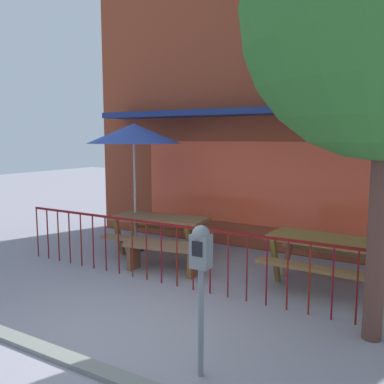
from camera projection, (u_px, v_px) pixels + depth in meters
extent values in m
plane|color=gray|center=(123.00, 333.00, 4.92)|extent=(40.00, 40.00, 0.00)
cube|color=#561C14|center=(264.00, 247.00, 8.77)|extent=(8.27, 0.54, 0.01)
cube|color=brown|center=(267.00, 103.00, 8.38)|extent=(8.27, 0.50, 5.94)
cube|color=#E54C2D|center=(260.00, 184.00, 8.37)|extent=(5.37, 0.02, 1.70)
cube|color=navy|center=(255.00, 111.00, 7.89)|extent=(7.03, 0.73, 0.12)
cube|color=maroon|center=(193.00, 228.00, 6.18)|extent=(6.94, 0.04, 0.04)
cylinder|color=maroon|center=(37.00, 232.00, 8.01)|extent=(0.02, 0.02, 0.95)
cylinder|color=maroon|center=(48.00, 234.00, 7.86)|extent=(0.02, 0.02, 0.95)
cylinder|color=maroon|center=(58.00, 236.00, 7.71)|extent=(0.02, 0.02, 0.95)
cylinder|color=maroon|center=(70.00, 238.00, 7.57)|extent=(0.02, 0.02, 0.95)
cylinder|color=maroon|center=(81.00, 240.00, 7.42)|extent=(0.02, 0.02, 0.95)
cylinder|color=maroon|center=(93.00, 242.00, 7.27)|extent=(0.02, 0.02, 0.95)
cylinder|color=maroon|center=(106.00, 244.00, 7.13)|extent=(0.02, 0.02, 0.95)
cylinder|color=maroon|center=(119.00, 246.00, 6.98)|extent=(0.02, 0.02, 0.95)
cylinder|color=maroon|center=(132.00, 249.00, 6.83)|extent=(0.02, 0.02, 0.95)
cylinder|color=maroon|center=(146.00, 251.00, 6.69)|extent=(0.02, 0.02, 0.95)
cylinder|color=maroon|center=(161.00, 254.00, 6.54)|extent=(0.02, 0.02, 0.95)
cylinder|color=maroon|center=(177.00, 256.00, 6.39)|extent=(0.02, 0.02, 0.95)
cylinder|color=maroon|center=(193.00, 259.00, 6.24)|extent=(0.02, 0.02, 0.95)
cylinder|color=maroon|center=(210.00, 262.00, 6.10)|extent=(0.02, 0.02, 0.95)
cylinder|color=maroon|center=(228.00, 265.00, 5.95)|extent=(0.02, 0.02, 0.95)
cylinder|color=maroon|center=(247.00, 268.00, 5.80)|extent=(0.02, 0.02, 0.95)
cylinder|color=maroon|center=(267.00, 272.00, 5.66)|extent=(0.02, 0.02, 0.95)
cylinder|color=maroon|center=(287.00, 275.00, 5.51)|extent=(0.02, 0.02, 0.95)
cylinder|color=maroon|center=(309.00, 279.00, 5.36)|extent=(0.02, 0.02, 0.95)
cylinder|color=maroon|center=(333.00, 283.00, 5.21)|extent=(0.02, 0.02, 0.95)
cylinder|color=maroon|center=(357.00, 288.00, 5.07)|extent=(0.02, 0.02, 0.95)
cylinder|color=maroon|center=(383.00, 292.00, 4.92)|extent=(0.02, 0.02, 0.95)
cube|color=olive|center=(160.00, 219.00, 7.99)|extent=(1.89, 1.01, 0.07)
cube|color=#875E40|center=(146.00, 240.00, 7.52)|extent=(1.82, 0.51, 0.05)
cube|color=#956031|center=(172.00, 228.00, 8.53)|extent=(1.82, 0.51, 0.05)
cube|color=brown|center=(119.00, 237.00, 8.06)|extent=(0.12, 0.36, 0.78)
cube|color=brown|center=(134.00, 231.00, 8.57)|extent=(0.12, 0.36, 0.78)
cube|color=brown|center=(189.00, 245.00, 7.50)|extent=(0.12, 0.36, 0.78)
cube|color=brown|center=(201.00, 238.00, 8.01)|extent=(0.12, 0.36, 0.78)
cube|color=olive|center=(329.00, 240.00, 6.31)|extent=(1.83, 0.83, 0.07)
cube|color=olive|center=(318.00, 269.00, 5.89)|extent=(1.81, 0.33, 0.05)
cube|color=olive|center=(338.00, 251.00, 6.80)|extent=(1.81, 0.33, 0.05)
cube|color=brown|center=(275.00, 261.00, 6.52)|extent=(0.08, 0.35, 0.78)
cube|color=brown|center=(288.00, 252.00, 6.99)|extent=(0.08, 0.35, 0.78)
cube|color=brown|center=(377.00, 278.00, 5.72)|extent=(0.08, 0.35, 0.78)
cube|color=brown|center=(384.00, 267.00, 6.19)|extent=(0.08, 0.35, 0.78)
cylinder|color=black|center=(136.00, 249.00, 8.52)|extent=(0.36, 0.36, 0.05)
cylinder|color=#B9AFB6|center=(135.00, 189.00, 8.36)|extent=(0.04, 0.04, 2.50)
cone|color=#304BAD|center=(134.00, 133.00, 8.21)|extent=(1.84, 1.84, 0.39)
cube|color=#895E42|center=(163.00, 247.00, 7.04)|extent=(1.43, 0.54, 0.06)
cube|color=brown|center=(134.00, 256.00, 7.27)|extent=(0.08, 0.29, 0.45)
cube|color=brown|center=(194.00, 264.00, 6.86)|extent=(0.08, 0.29, 0.45)
cylinder|color=slate|center=(201.00, 323.00, 3.97)|extent=(0.06, 0.06, 1.07)
cube|color=slate|center=(201.00, 251.00, 3.88)|extent=(0.18, 0.14, 0.32)
sphere|color=slate|center=(201.00, 234.00, 3.86)|extent=(0.17, 0.17, 0.17)
cube|color=black|center=(197.00, 249.00, 3.81)|extent=(0.11, 0.01, 0.14)
cylinder|color=#53332B|center=(378.00, 221.00, 4.60)|extent=(0.21, 0.21, 2.73)
cube|color=slate|center=(73.00, 363.00, 4.26)|extent=(11.57, 0.20, 0.11)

